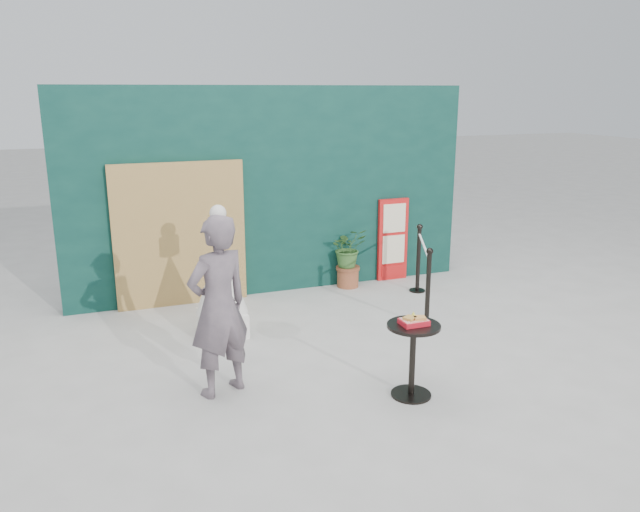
# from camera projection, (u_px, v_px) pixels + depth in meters

# --- Properties ---
(ground) EXTENTS (60.00, 60.00, 0.00)m
(ground) POSITION_uv_depth(u_px,v_px,m) (360.00, 373.00, 6.67)
(ground) COLOR #ADAAA5
(ground) RESTS_ON ground
(back_wall) EXTENTS (6.00, 0.30, 3.00)m
(back_wall) POSITION_uv_depth(u_px,v_px,m) (273.00, 191.00, 9.13)
(back_wall) COLOR #0A2E29
(back_wall) RESTS_ON ground
(bamboo_fence) EXTENTS (1.80, 0.08, 2.00)m
(bamboo_fence) POSITION_uv_depth(u_px,v_px,m) (180.00, 235.00, 8.59)
(bamboo_fence) COLOR tan
(bamboo_fence) RESTS_ON ground
(woman) EXTENTS (0.78, 0.65, 1.81)m
(woman) POSITION_uv_depth(u_px,v_px,m) (219.00, 306.00, 6.03)
(woman) COLOR slate
(woman) RESTS_ON ground
(menu_board) EXTENTS (0.50, 0.07, 1.30)m
(menu_board) POSITION_uv_depth(u_px,v_px,m) (393.00, 240.00, 9.83)
(menu_board) COLOR red
(menu_board) RESTS_ON ground
(statue) EXTENTS (0.64, 0.64, 1.63)m
(statue) POSITION_uv_depth(u_px,v_px,m) (221.00, 283.00, 7.56)
(statue) COLOR white
(statue) RESTS_ON ground
(cafe_table) EXTENTS (0.52, 0.52, 0.75)m
(cafe_table) POSITION_uv_depth(u_px,v_px,m) (413.00, 349.00, 6.06)
(cafe_table) COLOR black
(cafe_table) RESTS_ON ground
(food_basket) EXTENTS (0.26, 0.19, 0.11)m
(food_basket) POSITION_uv_depth(u_px,v_px,m) (414.00, 321.00, 5.99)
(food_basket) COLOR red
(food_basket) RESTS_ON cafe_table
(planter) EXTENTS (0.54, 0.47, 0.92)m
(planter) POSITION_uv_depth(u_px,v_px,m) (348.00, 253.00, 9.47)
(planter) COLOR brown
(planter) RESTS_ON ground
(stanchion_barrier) EXTENTS (0.84, 1.54, 1.03)m
(stanchion_barrier) POSITION_uv_depth(u_px,v_px,m) (423.00, 273.00, 8.57)
(stanchion_barrier) COLOR black
(stanchion_barrier) RESTS_ON ground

